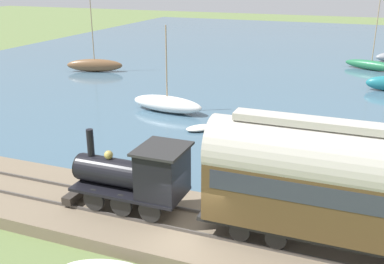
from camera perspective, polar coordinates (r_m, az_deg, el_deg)
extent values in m
plane|color=#607542|center=(17.30, 0.17, -14.46)|extent=(200.00, 200.00, 0.00)
cube|color=#426075|center=(58.04, 16.16, 9.23)|extent=(80.00, 80.00, 0.01)
cube|color=#756651|center=(17.82, 1.17, -12.33)|extent=(4.96, 56.00, 0.54)
cube|color=#4C4742|center=(17.04, 0.28, -12.64)|extent=(0.07, 54.88, 0.12)
cube|color=#4C4742|center=(18.26, 2.01, -10.28)|extent=(0.07, 54.88, 0.12)
cylinder|color=black|center=(17.42, -5.39, -9.98)|extent=(0.12, 0.92, 0.92)
cylinder|color=black|center=(18.61, -3.30, -7.87)|extent=(0.12, 0.92, 0.92)
cylinder|color=black|center=(17.95, -8.99, -9.19)|extent=(0.12, 0.92, 0.92)
cylinder|color=black|center=(19.11, -6.72, -7.20)|extent=(0.12, 0.92, 0.92)
cylinder|color=black|center=(18.56, -12.35, -8.41)|extent=(0.12, 0.92, 0.92)
cylinder|color=black|center=(19.68, -9.95, -6.55)|extent=(0.12, 0.92, 0.92)
cube|color=black|center=(18.35, -7.87, -7.11)|extent=(2.01, 4.52, 0.12)
cylinder|color=black|center=(18.51, -10.42, -4.88)|extent=(1.12, 2.71, 1.12)
cylinder|color=black|center=(19.24, -13.98, -4.19)|extent=(1.07, 0.08, 1.07)
cylinder|color=black|center=(18.51, -12.78, -1.31)|extent=(0.29, 0.29, 1.12)
sphere|color=tan|center=(18.24, -10.55, -2.88)|extent=(0.36, 0.36, 0.36)
cube|color=black|center=(17.32, -3.74, -5.09)|extent=(1.91, 1.58, 1.82)
cube|color=#282828|center=(16.94, -3.81, -2.14)|extent=(2.11, 1.82, 0.10)
cube|color=#2D2823|center=(19.90, -14.18, -7.48)|extent=(1.81, 0.44, 0.32)
cylinder|color=black|center=(16.14, 10.59, -13.20)|extent=(0.12, 0.76, 0.76)
cylinder|color=black|center=(17.42, 11.59, -10.63)|extent=(0.12, 0.76, 0.76)
cylinder|color=black|center=(16.37, 6.06, -12.45)|extent=(0.12, 0.76, 0.76)
cylinder|color=black|center=(17.63, 7.40, -9.98)|extent=(0.12, 0.76, 0.76)
cube|color=black|center=(16.48, 19.32, -12.06)|extent=(1.95, 10.34, 0.16)
cube|color=#4C381E|center=(15.86, 19.85, -8.02)|extent=(2.17, 9.93, 2.45)
cube|color=#2D333D|center=(15.67, 20.03, -6.63)|extent=(2.20, 9.31, 0.69)
cylinder|color=#B2ADA3|center=(15.35, 20.37, -3.95)|extent=(2.28, 9.93, 2.28)
cube|color=#B2ADA3|center=(14.92, 20.93, 0.49)|extent=(0.76, 8.27, 0.24)
ellipsoid|color=brown|center=(47.86, -12.25, 8.28)|extent=(2.86, 5.82, 1.31)
cylinder|color=#9E8460|center=(47.23, -12.64, 13.50)|extent=(0.10, 0.10, 7.46)
ellipsoid|color=#236B42|center=(51.23, 21.81, 7.88)|extent=(3.28, 5.73, 1.00)
cylinder|color=#9E8460|center=(50.67, 22.38, 12.20)|extent=(0.10, 0.10, 6.81)
ellipsoid|color=white|center=(33.04, -3.17, 3.58)|extent=(2.33, 5.81, 1.16)
cylinder|color=#9E8460|center=(32.32, -3.27, 8.92)|extent=(0.10, 0.10, 5.10)
ellipsoid|color=beige|center=(29.17, 1.12, 0.53)|extent=(2.20, 2.19, 0.32)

